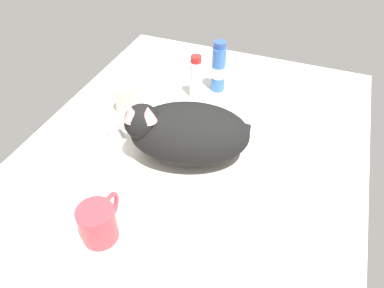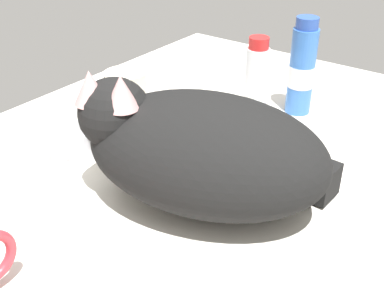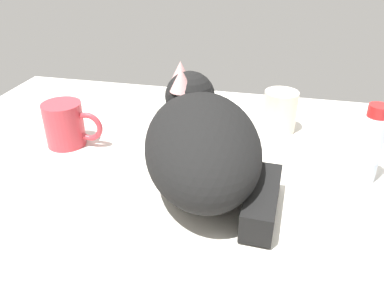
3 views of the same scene
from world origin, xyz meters
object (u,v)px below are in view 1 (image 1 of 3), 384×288
cat (186,132)px  rinse_cup (127,99)px  faucet (119,130)px  toothpaste_bottle (196,78)px  coffee_mug (99,222)px  mouthwash_bottle (219,68)px  soap_bar (92,154)px

cat → rinse_cup: bearing=63.0°
faucet → cat: cat is taller
faucet → toothpaste_bottle: bearing=-25.2°
coffee_mug → rinse_cup: bearing=20.9°
faucet → coffee_mug: coffee_mug is taller
cat → rinse_cup: cat is taller
rinse_cup → toothpaste_bottle: 20.46cm
faucet → mouthwash_bottle: (30.08, -16.69, 4.91)cm
soap_bar → rinse_cup: bearing=4.7°
faucet → cat: 19.10cm
soap_bar → toothpaste_bottle: 37.41cm
rinse_cup → mouthwash_bottle: (19.08, -20.09, 3.24)cm
cat → coffee_mug: size_ratio=2.84×
coffee_mug → rinse_cup: 40.74cm
coffee_mug → soap_bar: size_ratio=1.76×
soap_bar → mouthwash_bottle: bearing=-24.6°
toothpaste_bottle → soap_bar: bearing=159.1°
faucet → coffee_mug: size_ratio=1.09×
cat → toothpaste_bottle: (24.82, 6.75, -1.56)cm
rinse_cup → cat: bearing=-117.0°
coffee_mug → soap_bar: (17.00, 12.83, -1.48)cm
cat → rinse_cup: size_ratio=3.86×
cat → toothpaste_bottle: size_ratio=2.43×
coffee_mug → soap_bar: 21.35cm
rinse_cup → soap_bar: 21.17cm
toothpaste_bottle → mouthwash_bottle: mouthwash_bottle is taller
faucet → rinse_cup: (11.00, 3.40, 1.67)cm
faucet → soap_bar: (-10.05, 1.68, 0.19)cm
mouthwash_bottle → cat: bearing=-176.8°
coffee_mug → toothpaste_bottle: bearing=-0.5°
rinse_cup → toothpaste_bottle: size_ratio=0.63×
cat → mouthwash_bottle: bearing=3.2°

